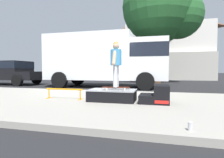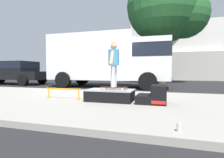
% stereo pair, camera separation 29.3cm
% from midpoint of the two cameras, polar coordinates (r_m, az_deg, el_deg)
% --- Properties ---
extents(ground_plane, '(140.00, 140.00, 0.00)m').
position_cam_midpoint_polar(ground_plane, '(8.46, -4.57, -3.95)').
color(ground_plane, black).
extents(sidewalk_slab, '(50.00, 5.00, 0.12)m').
position_cam_midpoint_polar(sidewalk_slab, '(5.72, -14.41, -6.63)').
color(sidewalk_slab, gray).
rests_on(sidewalk_slab, ground).
extents(skate_box, '(1.32, 0.78, 0.32)m').
position_cam_midpoint_polar(skate_box, '(5.14, -1.54, -4.97)').
color(skate_box, black).
rests_on(skate_box, sidewalk_slab).
extents(kicker_ramp, '(0.77, 0.77, 0.47)m').
position_cam_midpoint_polar(kicker_ramp, '(4.95, 12.27, -5.07)').
color(kicker_ramp, black).
rests_on(kicker_ramp, sidewalk_slab).
extents(grind_rail, '(1.21, 0.28, 0.31)m').
position_cam_midpoint_polar(grind_rail, '(5.71, -16.24, -3.75)').
color(grind_rail, orange).
rests_on(grind_rail, sidewalk_slab).
extents(skateboard, '(0.80, 0.35, 0.07)m').
position_cam_midpoint_polar(skateboard, '(5.13, -0.40, -2.69)').
color(skateboard, '#4C1E14').
rests_on(skateboard, skate_box).
extents(skater_kid, '(0.31, 0.66, 1.29)m').
position_cam_midpoint_polar(skater_kid, '(5.12, -0.40, 5.94)').
color(skater_kid, silver).
rests_on(skater_kid, skateboard).
extents(soda_can, '(0.07, 0.07, 0.13)m').
position_cam_midpoint_polar(soda_can, '(2.84, 20.64, -13.80)').
color(soda_can, silver).
rests_on(soda_can, sidewalk_slab).
extents(box_truck, '(6.91, 2.63, 3.05)m').
position_cam_midpoint_polar(box_truck, '(10.63, -2.58, 6.59)').
color(box_truck, white).
rests_on(box_truck, ground).
extents(pickup_truck_black, '(5.70, 2.09, 1.61)m').
position_cam_midpoint_polar(pickup_truck_black, '(14.65, -30.89, 1.99)').
color(pickup_truck_black, black).
rests_on(pickup_truck_black, ground).
extents(street_tree_main, '(5.92, 5.38, 8.42)m').
position_cam_midpoint_polar(street_tree_main, '(15.01, 14.99, 20.41)').
color(street_tree_main, brown).
rests_on(street_tree_main, ground).
extents(house_behind, '(9.54, 8.23, 8.40)m').
position_cam_midpoint_polar(house_behind, '(23.43, 16.53, 10.60)').
color(house_behind, silver).
rests_on(house_behind, ground).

